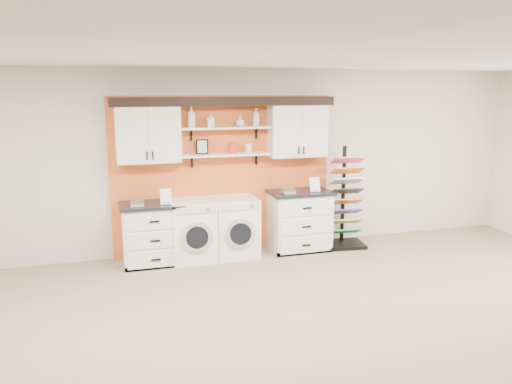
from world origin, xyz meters
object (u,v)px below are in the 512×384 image
object	(u,v)px
base_cabinet_left	(153,233)
sample_rack	(346,215)
base_cabinet_right	(299,220)
washer	(193,230)
dryer	(235,227)

from	to	relation	value
base_cabinet_left	sample_rack	bearing A→B (deg)	-0.87
base_cabinet_right	washer	size ratio (longest dim) A/B	1.07
base_cabinet_left	washer	distance (m)	0.58
base_cabinet_right	sample_rack	world-z (taller)	sample_rack
washer	sample_rack	distance (m)	2.45
base_cabinet_right	sample_rack	size ratio (longest dim) A/B	0.60
base_cabinet_left	base_cabinet_right	bearing A→B (deg)	-0.00
sample_rack	dryer	bearing A→B (deg)	-174.64
washer	sample_rack	xyz separation A→B (m)	(2.45, -0.04, 0.07)
washer	dryer	bearing A→B (deg)	-0.00
washer	sample_rack	size ratio (longest dim) A/B	0.56
base_cabinet_left	dryer	size ratio (longest dim) A/B	1.02
washer	base_cabinet_right	bearing A→B (deg)	0.11
washer	base_cabinet_left	bearing A→B (deg)	179.66
sample_rack	base_cabinet_left	bearing A→B (deg)	-174.16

